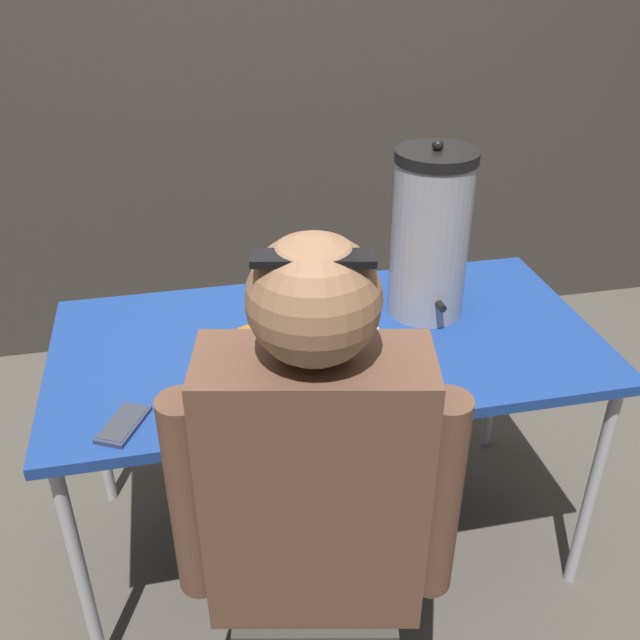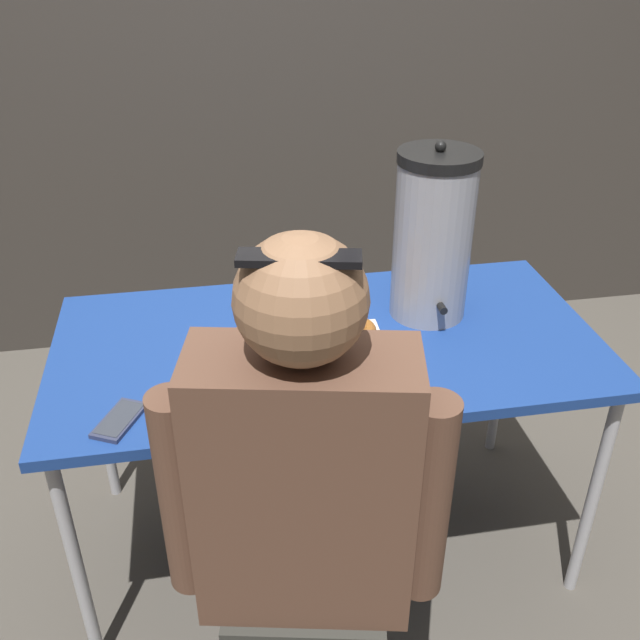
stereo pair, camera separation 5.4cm
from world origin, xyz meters
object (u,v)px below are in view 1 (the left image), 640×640
(donut_box, at_px, (308,351))
(coffee_urn, at_px, (430,235))
(cell_phone, at_px, (123,424))
(person_seated, at_px, (315,541))

(donut_box, height_order, coffee_urn, coffee_urn)
(donut_box, distance_m, cell_phone, 0.47)
(person_seated, bearing_deg, cell_phone, -28.49)
(coffee_urn, bearing_deg, donut_box, -154.00)
(donut_box, height_order, person_seated, person_seated)
(donut_box, distance_m, person_seated, 0.49)
(donut_box, relative_size, person_seated, 0.33)
(coffee_urn, height_order, person_seated, person_seated)
(cell_phone, height_order, person_seated, person_seated)
(coffee_urn, distance_m, cell_phone, 0.89)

